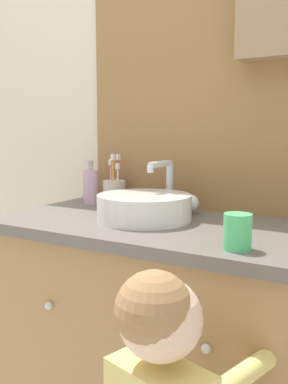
% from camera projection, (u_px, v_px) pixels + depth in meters
% --- Properties ---
extents(wall_back, '(3.20, 0.18, 2.50)m').
position_uv_depth(wall_back, '(213.00, 80.00, 1.53)').
color(wall_back, beige).
rests_on(wall_back, ground_plane).
extents(vanity_counter, '(1.12, 0.56, 0.82)m').
position_uv_depth(vanity_counter, '(165.00, 344.00, 1.41)').
color(vanity_counter, '#A37A4C').
rests_on(vanity_counter, ground_plane).
extents(sink_basin, '(0.31, 0.36, 0.19)m').
position_uv_depth(sink_basin, '(146.00, 206.00, 1.39)').
color(sink_basin, white).
rests_on(sink_basin, vanity_counter).
extents(toothbrush_holder, '(0.09, 0.09, 0.20)m').
position_uv_depth(toothbrush_holder, '(114.00, 192.00, 1.67)').
color(toothbrush_holder, beige).
rests_on(toothbrush_holder, vanity_counter).
extents(soap_dispenser, '(0.06, 0.06, 0.17)m').
position_uv_depth(soap_dispenser, '(91.00, 186.00, 1.70)').
color(soap_dispenser, '#CCA3BC').
rests_on(soap_dispenser, vanity_counter).
extents(drinking_cup, '(0.07, 0.07, 0.09)m').
position_uv_depth(drinking_cup, '(238.00, 232.00, 1.03)').
color(drinking_cup, '#4CC670').
rests_on(drinking_cup, vanity_counter).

